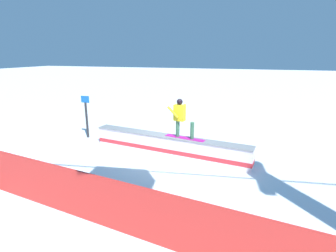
{
  "coord_description": "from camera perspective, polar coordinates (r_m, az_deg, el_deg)",
  "views": [
    {
      "loc": [
        -3.01,
        9.11,
        3.75
      ],
      "look_at": [
        -0.34,
        1.05,
        1.41
      ],
      "focal_mm": 28.12,
      "sensor_mm": 36.0,
      "label": 1
    }
  ],
  "objects": [
    {
      "name": "trail_marker",
      "position": [
        12.51,
        -17.26,
        2.18
      ],
      "size": [
        0.4,
        0.1,
        1.93
      ],
      "color": "#262628",
      "rests_on": "ground_plane"
    },
    {
      "name": "safety_fence",
      "position": [
        6.21,
        -14.19,
        -15.58
      ],
      "size": [
        12.27,
        1.75,
        1.2
      ],
      "primitive_type": "cube",
      "rotation": [
        0.0,
        0.0,
        -0.14
      ],
      "color": "red",
      "rests_on": "ground_plane"
    },
    {
      "name": "snowboarder",
      "position": [
        9.65,
        2.83,
        1.98
      ],
      "size": [
        1.58,
        0.57,
        1.45
      ],
      "color": "#BA1A91",
      "rests_on": "grind_box"
    },
    {
      "name": "grind_box",
      "position": [
        10.19,
        0.06,
        -4.21
      ],
      "size": [
        6.4,
        1.39,
        0.72
      ],
      "color": "white",
      "rests_on": "ground_plane"
    },
    {
      "name": "ground_plane",
      "position": [
        10.3,
        0.06,
        -5.93
      ],
      "size": [
        120.0,
        120.0,
        0.0
      ],
      "primitive_type": "plane",
      "color": "white"
    }
  ]
}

